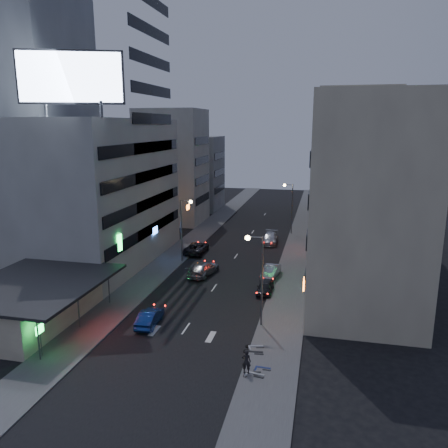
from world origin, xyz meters
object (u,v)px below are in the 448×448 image
(parked_car_right_mid, at_px, (271,272))
(scooter_black_b, at_px, (264,345))
(person, at_px, (246,361))
(scooter_silver_a, at_px, (265,367))
(road_car_blue, at_px, (150,318))
(scooter_black_a, at_px, (261,365))
(parked_car_right_far, at_px, (270,238))
(scooter_blue, at_px, (272,361))
(parked_car_left, at_px, (197,248))
(parked_car_right_near, at_px, (265,287))
(road_car_silver, at_px, (203,269))
(scooter_silver_b, at_px, (263,339))

(parked_car_right_mid, distance_m, scooter_black_b, 17.19)
(person, xyz_separation_m, scooter_silver_a, (1.34, 0.05, -0.29))
(parked_car_right_mid, bearing_deg, road_car_blue, -114.98)
(person, distance_m, scooter_black_a, 1.14)
(parked_car_right_far, height_order, scooter_silver_a, parked_car_right_far)
(scooter_black_a, distance_m, scooter_blue, 0.92)
(parked_car_left, height_order, scooter_black_b, parked_car_left)
(parked_car_left, relative_size, scooter_silver_a, 2.79)
(parked_car_right_near, bearing_deg, parked_car_right_far, 96.13)
(parked_car_left, height_order, person, person)
(parked_car_right_near, bearing_deg, road_car_silver, 153.43)
(road_car_blue, relative_size, scooter_silver_b, 2.37)
(person, bearing_deg, parked_car_left, -69.69)
(road_car_blue, xyz_separation_m, road_car_silver, (1.06, 13.78, 0.10))
(scooter_black_b, bearing_deg, road_car_blue, 71.29)
(scooter_silver_b, bearing_deg, parked_car_left, 12.77)
(person, height_order, scooter_silver_a, person)
(parked_car_right_far, bearing_deg, parked_car_right_mid, -84.70)
(person, height_order, scooter_black_b, person)
(scooter_blue, relative_size, scooter_silver_b, 0.97)
(scooter_black_b, height_order, scooter_silver_b, scooter_black_b)
(parked_car_right_near, height_order, scooter_silver_a, scooter_silver_a)
(scooter_silver_a, bearing_deg, road_car_blue, 71.46)
(parked_car_right_mid, relative_size, person, 2.48)
(parked_car_right_far, bearing_deg, scooter_blue, -84.82)
(parked_car_left, bearing_deg, parked_car_right_mid, 144.42)
(parked_car_right_mid, bearing_deg, scooter_blue, -76.18)
(scooter_blue, bearing_deg, parked_car_right_near, 12.21)
(scooter_black_a, height_order, scooter_silver_a, scooter_silver_a)
(person, relative_size, scooter_silver_a, 0.90)
(person, bearing_deg, scooter_blue, -150.91)
(parked_car_left, bearing_deg, scooter_black_b, 116.32)
(road_car_silver, height_order, scooter_silver_b, road_car_silver)
(scooter_silver_a, xyz_separation_m, scooter_silver_b, (-0.72, 4.19, -0.06))
(parked_car_right_far, height_order, scooter_black_b, parked_car_right_far)
(parked_car_left, bearing_deg, scooter_blue, 115.92)
(parked_car_right_far, xyz_separation_m, scooter_black_a, (3.73, -34.99, -0.12))
(parked_car_right_far, distance_m, scooter_blue, 34.64)
(road_car_blue, bearing_deg, parked_car_right_far, -106.94)
(parked_car_left, bearing_deg, road_car_blue, 95.02)
(scooter_black_b, relative_size, scooter_silver_b, 1.10)
(parked_car_right_far, relative_size, person, 3.02)
(road_car_blue, bearing_deg, scooter_blue, 153.41)
(road_car_blue, height_order, road_car_silver, road_car_silver)
(parked_car_right_near, distance_m, scooter_silver_b, 11.45)
(parked_car_right_near, relative_size, scooter_silver_b, 2.18)
(person, relative_size, scooter_silver_b, 1.01)
(parked_car_left, xyz_separation_m, scooter_blue, (13.64, -27.07, -0.12))
(scooter_blue, xyz_separation_m, scooter_silver_b, (-1.04, 3.19, 0.02))
(scooter_silver_a, bearing_deg, parked_car_right_far, 15.73)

